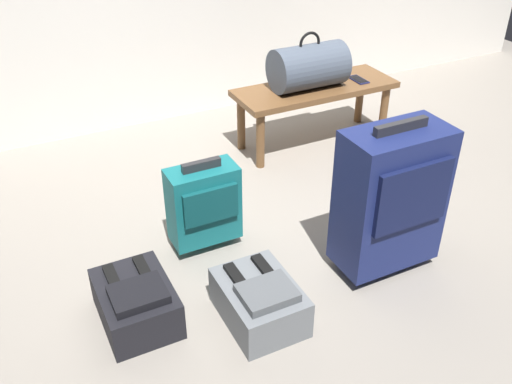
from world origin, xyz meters
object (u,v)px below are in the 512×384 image
object	(u,v)px
cell_phone	(358,80)
backpack_dark	(136,302)
suitcase_upright_navy	(391,197)
duffel_bag_slate	(309,66)
backpack_grey	(260,301)
bench	(315,95)
suitcase_small_teal	(204,204)

from	to	relation	value
cell_phone	backpack_dark	world-z (taller)	cell_phone
backpack_dark	cell_phone	bearing A→B (deg)	29.59
cell_phone	suitcase_upright_navy	world-z (taller)	suitcase_upright_navy
cell_phone	duffel_bag_slate	bearing A→B (deg)	173.33
backpack_grey	duffel_bag_slate	bearing A→B (deg)	52.53
duffel_bag_slate	suitcase_upright_navy	world-z (taller)	suitcase_upright_navy
bench	cell_phone	world-z (taller)	cell_phone
duffel_bag_slate	backpack_dark	bearing A→B (deg)	-143.66
bench	suitcase_upright_navy	xyz separation A→B (m)	(-0.36, -1.19, 0.05)
duffel_bag_slate	backpack_grey	bearing A→B (deg)	-127.47
suitcase_small_teal	cell_phone	bearing A→B (deg)	26.66
backpack_dark	backpack_grey	size ratio (longest dim) A/B	1.00
duffel_bag_slate	cell_phone	bearing A→B (deg)	-6.67
suitcase_upright_navy	bench	bearing A→B (deg)	73.26
duffel_bag_slate	backpack_dark	xyz separation A→B (m)	(-1.39, -1.03, -0.42)
cell_phone	suitcase_upright_navy	bearing A→B (deg)	-119.19
duffel_bag_slate	backpack_grey	size ratio (longest dim) A/B	1.16
duffel_bag_slate	suitcase_upright_navy	distance (m)	1.23
backpack_grey	suitcase_upright_navy	bearing A→B (deg)	4.56
duffel_bag_slate	backpack_grey	xyz separation A→B (m)	(-0.95, -1.24, -0.42)
cell_phone	suitcase_upright_navy	distance (m)	1.32
suitcase_small_teal	backpack_grey	bearing A→B (deg)	-88.92
bench	suitcase_small_teal	world-z (taller)	suitcase_small_teal
bench	suitcase_upright_navy	world-z (taller)	suitcase_upright_navy
bench	suitcase_upright_navy	distance (m)	1.24
duffel_bag_slate	suitcase_small_teal	world-z (taller)	duffel_bag_slate
duffel_bag_slate	backpack_dark	size ratio (longest dim) A/B	1.16
bench	backpack_grey	xyz separation A→B (m)	(-1.01, -1.24, -0.23)
suitcase_small_teal	backpack_dark	distance (m)	0.57
suitcase_upright_navy	backpack_dark	world-z (taller)	suitcase_upright_navy
backpack_dark	backpack_grey	distance (m)	0.49
duffel_bag_slate	suitcase_upright_navy	xyz separation A→B (m)	(-0.30, -1.19, -0.14)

